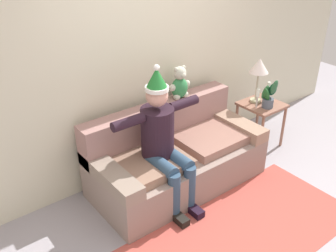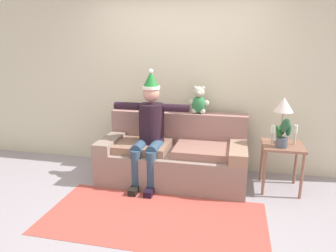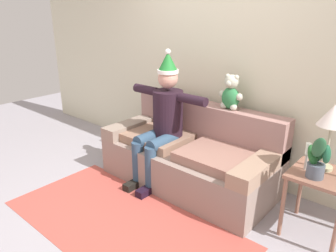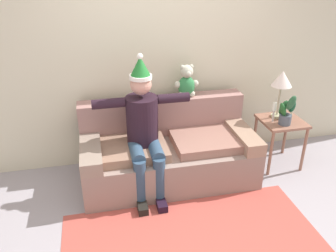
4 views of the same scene
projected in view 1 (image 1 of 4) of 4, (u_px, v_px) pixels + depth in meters
The scene contains 11 objects.
ground_plane at pixel (239, 230), 3.84m from camera, with size 10.00×10.00×0.00m, color #9E98A1.
back_wall at pixel (145, 58), 4.27m from camera, with size 7.00×0.10×2.70m, color beige.
couch at pixel (175, 157), 4.38m from camera, with size 1.94×0.93×0.88m.
person_seated at pixel (163, 138), 3.90m from camera, with size 1.02×0.77×1.51m.
teddy_bear at pixel (180, 84), 4.39m from camera, with size 0.29×0.17×0.38m.
side_table at pixel (261, 111), 5.03m from camera, with size 0.49×0.49×0.60m.
table_lamp at pixel (259, 68), 4.81m from camera, with size 0.24×0.24×0.58m.
potted_plant at pixel (269, 95), 4.81m from camera, with size 0.20×0.21×0.39m.
candle_tall at pixel (258, 95), 4.81m from camera, with size 0.04×0.04×0.25m.
candle_short at pixel (268, 88), 5.00m from camera, with size 0.04×0.04×0.25m.
area_rug at pixel (243, 233), 3.80m from camera, with size 2.37×1.15×0.01m, color #B64D43.
Camera 1 is at (-2.31, -1.84, 2.75)m, focal length 41.74 mm.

